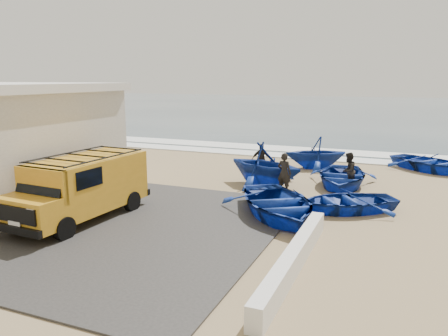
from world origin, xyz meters
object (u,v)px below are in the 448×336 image
(van, at_px, (82,185))
(fisherman_middle, at_px, (348,171))
(boat_near_left, at_px, (277,203))
(fisherman_back, at_px, (261,160))
(fisherman_front, at_px, (284,173))
(boat_mid_right, at_px, (341,176))
(boat_far_left, at_px, (316,152))
(boat_mid_left, at_px, (265,164))
(parapet, at_px, (294,259))
(boat_near_right, at_px, (346,201))
(boat_far_right, at_px, (430,163))

(van, distance_m, fisherman_middle, 10.40)
(van, bearing_deg, boat_near_left, 27.98)
(van, distance_m, fisherman_back, 8.96)
(boat_near_left, relative_size, fisherman_front, 2.74)
(boat_mid_right, bearing_deg, boat_far_left, 113.19)
(boat_mid_left, distance_m, fisherman_front, 1.40)
(parapet, bearing_deg, boat_mid_right, 90.76)
(boat_near_right, height_order, boat_mid_left, boat_mid_left)
(boat_far_left, height_order, fisherman_front, same)
(parapet, xyz_separation_m, boat_mid_right, (-0.12, 8.84, 0.15))
(boat_near_right, xyz_separation_m, boat_far_right, (2.95, 8.43, 0.06))
(fisherman_front, bearing_deg, boat_mid_left, -25.92)
(van, xyz_separation_m, boat_far_right, (10.66, 12.56, -0.70))
(boat_near_left, bearing_deg, fisherman_front, 67.56)
(van, height_order, fisherman_back, van)
(boat_near_left, bearing_deg, boat_mid_right, 41.71)
(boat_mid_left, height_order, fisherman_back, boat_mid_left)
(boat_near_right, relative_size, boat_mid_left, 0.98)
(boat_far_right, bearing_deg, boat_near_left, -168.14)
(boat_mid_left, height_order, fisherman_middle, boat_mid_left)
(boat_mid_right, bearing_deg, boat_far_right, 49.22)
(parapet, distance_m, fisherman_back, 10.21)
(boat_mid_right, distance_m, fisherman_back, 3.81)
(boat_mid_right, bearing_deg, boat_near_left, -109.38)
(boat_mid_right, height_order, fisherman_front, fisherman_front)
(boat_far_left, bearing_deg, boat_mid_right, -0.29)
(boat_near_left, bearing_deg, fisherman_middle, 37.01)
(van, relative_size, boat_near_left, 1.12)
(van, relative_size, boat_far_right, 1.23)
(fisherman_front, bearing_deg, van, 61.05)
(fisherman_middle, bearing_deg, fisherman_back, -87.39)
(boat_mid_right, bearing_deg, boat_near_right, -84.07)
(boat_far_right, bearing_deg, fisherman_back, 158.52)
(boat_far_right, bearing_deg, boat_near_right, -160.83)
(boat_near_right, bearing_deg, boat_mid_left, -155.14)
(van, xyz_separation_m, boat_near_left, (5.71, 2.64, -0.66))
(boat_mid_left, bearing_deg, fisherman_back, 41.94)
(boat_far_left, xyz_separation_m, fisherman_back, (-2.01, -2.75, -0.05))
(van, height_order, boat_mid_right, van)
(fisherman_front, xyz_separation_m, fisherman_back, (-1.80, 2.60, -0.05))
(boat_near_right, distance_m, boat_far_left, 7.34)
(boat_far_left, distance_m, fisherman_back, 3.40)
(fisherman_back, bearing_deg, boat_far_right, 7.46)
(boat_mid_right, distance_m, fisherman_middle, 0.61)
(boat_near_left, relative_size, boat_far_left, 1.45)
(parapet, distance_m, van, 7.33)
(parapet, distance_m, boat_far_left, 12.34)
(van, height_order, boat_mid_left, van)
(boat_mid_left, xyz_separation_m, boat_mid_right, (3.03, 1.13, -0.50))
(boat_far_left, bearing_deg, parapet, -19.09)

